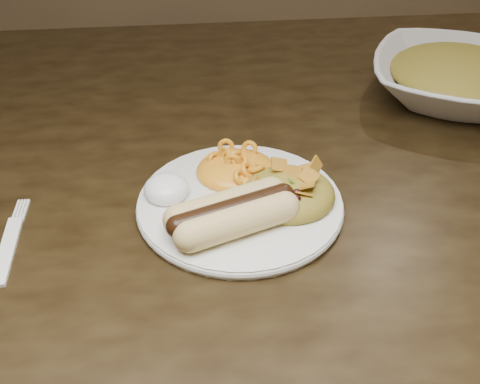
{
  "coord_description": "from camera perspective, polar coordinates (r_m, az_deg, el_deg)",
  "views": [
    {
      "loc": [
        0.02,
        -0.61,
        1.13
      ],
      "look_at": [
        0.07,
        -0.12,
        0.77
      ],
      "focal_mm": 42.0,
      "sensor_mm": 36.0,
      "label": 1
    }
  ],
  "objects": [
    {
      "name": "taco_salad",
      "position": [
        0.61,
        5.0,
        0.62
      ],
      "size": [
        0.1,
        0.1,
        0.05
      ],
      "rotation": [
        0.0,
        0.0,
        0.28
      ],
      "color": "#C47019",
      "rests_on": "plate"
    },
    {
      "name": "mac_and_cheese",
      "position": [
        0.64,
        -0.37,
        3.23
      ],
      "size": [
        0.12,
        0.11,
        0.04
      ],
      "primitive_type": "ellipsoid",
      "rotation": [
        0.0,
        0.0,
        0.33
      ],
      "color": "orange",
      "rests_on": "plate"
    },
    {
      "name": "plate",
      "position": [
        0.62,
        -0.0,
        -1.18
      ],
      "size": [
        0.27,
        0.27,
        0.01
      ],
      "primitive_type": "cylinder",
      "rotation": [
        0.0,
        0.0,
        -0.24
      ],
      "color": "silver",
      "rests_on": "table"
    },
    {
      "name": "hotdog",
      "position": [
        0.57,
        -0.78,
        -2.08
      ],
      "size": [
        0.12,
        0.1,
        0.03
      ],
      "rotation": [
        0.0,
        0.0,
        0.35
      ],
      "color": "#F4D07C",
      "rests_on": "plate"
    },
    {
      "name": "serving_bowl",
      "position": [
        0.88,
        21.31,
        10.51
      ],
      "size": [
        0.33,
        0.33,
        0.06
      ],
      "primitive_type": "imported",
      "rotation": [
        0.0,
        0.0,
        -0.43
      ],
      "color": "white",
      "rests_on": "table"
    },
    {
      "name": "table",
      "position": [
        0.77,
        -6.12,
        -1.63
      ],
      "size": [
        1.6,
        0.9,
        0.75
      ],
      "color": "black",
      "rests_on": "floor"
    },
    {
      "name": "fork",
      "position": [
        0.61,
        -22.58,
        -5.47
      ],
      "size": [
        0.03,
        0.16,
        0.0
      ],
      "primitive_type": "cube",
      "rotation": [
        0.0,
        0.0,
        0.03
      ],
      "color": "white",
      "rests_on": "table"
    },
    {
      "name": "sour_cream",
      "position": [
        0.62,
        -7.54,
        0.84
      ],
      "size": [
        0.06,
        0.06,
        0.03
      ],
      "primitive_type": "ellipsoid",
      "rotation": [
        0.0,
        0.0,
        0.21
      ],
      "color": "white",
      "rests_on": "plate"
    },
    {
      "name": "bowl_filling",
      "position": [
        0.87,
        21.6,
        11.67
      ],
      "size": [
        0.24,
        0.24,
        0.05
      ],
      "primitive_type": "ellipsoid",
      "rotation": [
        0.0,
        0.0,
        0.27
      ],
      "color": "#C47019",
      "rests_on": "serving_bowl"
    }
  ]
}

